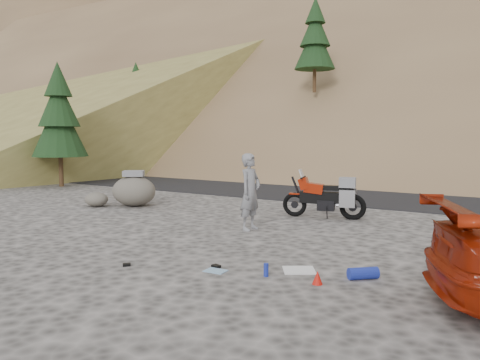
# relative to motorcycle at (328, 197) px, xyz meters

# --- Properties ---
(ground) EXTENTS (140.00, 140.00, 0.00)m
(ground) POSITION_rel_motorcycle_xyz_m (-0.97, -3.38, -0.54)
(ground) COLOR #3B3937
(ground) RESTS_ON ground
(road) EXTENTS (120.00, 7.00, 0.05)m
(road) POSITION_rel_motorcycle_xyz_m (-0.97, 5.62, -0.54)
(road) COLOR black
(road) RESTS_ON ground
(hillside) EXTENTS (120.00, 73.00, 46.72)m
(hillside) POSITION_rel_motorcycle_xyz_m (-1.01, 37.49, 10.54)
(hillside) COLOR brown
(hillside) RESTS_ON ground
(conifer_verge) EXTENTS (2.20, 2.20, 5.04)m
(conifer_verge) POSITION_rel_motorcycle_xyz_m (-11.97, 1.12, 2.35)
(conifer_verge) COLOR #3C2816
(conifer_verge) RESTS_ON ground
(motorcycle) EXTENTS (2.07, 0.91, 1.26)m
(motorcycle) POSITION_rel_motorcycle_xyz_m (0.00, 0.00, 0.00)
(motorcycle) COLOR black
(motorcycle) RESTS_ON ground
(man) EXTENTS (0.43, 0.64, 1.70)m
(man) POSITION_rel_motorcycle_xyz_m (-0.91, -2.28, -0.54)
(man) COLOR gray
(man) RESTS_ON ground
(boulder) EXTENTS (1.72, 1.62, 1.07)m
(boulder) POSITION_rel_motorcycle_xyz_m (-5.64, -1.11, -0.07)
(boulder) COLOR #565049
(boulder) RESTS_ON ground
(small_rock) EXTENTS (0.73, 0.67, 0.42)m
(small_rock) POSITION_rel_motorcycle_xyz_m (-6.50, -1.79, -0.33)
(small_rock) COLOR #565049
(small_rock) RESTS_ON ground
(gear_white_cloth) EXTENTS (0.64, 0.62, 0.02)m
(gear_white_cloth) POSITION_rel_motorcycle_xyz_m (1.35, -4.59, -0.53)
(gear_white_cloth) COLOR white
(gear_white_cloth) RESTS_ON ground
(gear_blue_mat) EXTENTS (0.45, 0.43, 0.18)m
(gear_blue_mat) POSITION_rel_motorcycle_xyz_m (2.33, -4.48, -0.45)
(gear_blue_mat) COLOR #1A2A9C
(gear_blue_mat) RESTS_ON ground
(gear_bottle) EXTENTS (0.09, 0.09, 0.20)m
(gear_bottle) POSITION_rel_motorcycle_xyz_m (1.06, -5.12, -0.44)
(gear_bottle) COLOR #1A2A9C
(gear_bottle) RESTS_ON ground
(gear_funnel) EXTENTS (0.19, 0.19, 0.19)m
(gear_funnel) POSITION_rel_motorcycle_xyz_m (1.86, -5.06, -0.44)
(gear_funnel) COLOR red
(gear_funnel) RESTS_ON ground
(gear_glove_a) EXTENTS (0.16, 0.13, 0.04)m
(gear_glove_a) POSITION_rel_motorcycle_xyz_m (0.15, -5.13, -0.52)
(gear_glove_a) COLOR black
(gear_glove_a) RESTS_ON ground
(gear_glove_b) EXTENTS (0.15, 0.15, 0.04)m
(gear_glove_b) POSITION_rel_motorcycle_xyz_m (-1.11, -5.83, -0.52)
(gear_glove_b) COLOR black
(gear_glove_b) RESTS_ON ground
(gear_blue_cloth) EXTENTS (0.34, 0.26, 0.01)m
(gear_blue_cloth) POSITION_rel_motorcycle_xyz_m (0.27, -5.30, -0.53)
(gear_blue_cloth) COLOR #84ACCD
(gear_blue_cloth) RESTS_ON ground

